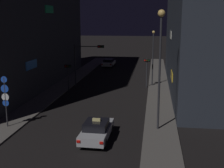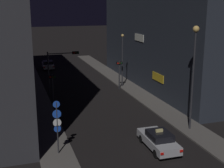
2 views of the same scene
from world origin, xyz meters
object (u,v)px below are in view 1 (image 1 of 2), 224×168
object	(u,v)px
street_lamp_near_block	(160,49)
traffic_light_right_kerb	(147,67)
far_car	(109,63)
traffic_light_left_kerb	(68,72)
sign_pole_left	(5,97)
street_lamp_far_block	(153,54)
taxi	(97,130)
traffic_light_overhead	(86,56)

from	to	relation	value
street_lamp_near_block	traffic_light_right_kerb	bearing A→B (deg)	94.96
far_car	traffic_light_left_kerb	bearing A→B (deg)	-95.25
traffic_light_right_kerb	sign_pole_left	xyz separation A→B (m)	(-10.46, -16.26, -0.15)
traffic_light_right_kerb	street_lamp_far_block	xyz separation A→B (m)	(0.70, 0.84, 1.52)
far_car	traffic_light_left_kerb	xyz separation A→B (m)	(-1.83, -19.88, 1.67)
sign_pole_left	street_lamp_near_block	world-z (taller)	street_lamp_near_block
taxi	traffic_light_right_kerb	xyz separation A→B (m)	(3.01, 17.65, 1.91)
taxi	traffic_light_overhead	size ratio (longest dim) A/B	0.84
taxi	street_lamp_near_block	size ratio (longest dim) A/B	0.50
taxi	traffic_light_right_kerb	world-z (taller)	traffic_light_right_kerb
street_lamp_far_block	traffic_light_right_kerb	bearing A→B (deg)	-129.85
taxi	traffic_light_right_kerb	distance (m)	18.01
far_car	sign_pole_left	distance (m)	32.72
traffic_light_left_kerb	sign_pole_left	distance (m)	12.71
traffic_light_overhead	street_lamp_far_block	xyz separation A→B (m)	(8.39, 1.18, 0.31)
traffic_light_overhead	sign_pole_left	xyz separation A→B (m)	(-2.77, -15.91, -1.36)
traffic_light_left_kerb	street_lamp_near_block	distance (m)	15.97
traffic_light_overhead	traffic_light_left_kerb	distance (m)	3.85
traffic_light_right_kerb	sign_pole_left	world-z (taller)	sign_pole_left
far_car	street_lamp_near_block	xyz separation A→B (m)	(8.58, -31.36, 5.52)
taxi	sign_pole_left	distance (m)	7.78
sign_pole_left	street_lamp_far_block	distance (m)	20.48
traffic_light_left_kerb	traffic_light_right_kerb	distance (m)	9.79
far_car	sign_pole_left	bearing A→B (deg)	-95.60
far_car	traffic_light_right_kerb	size ratio (longest dim) A/B	1.23
street_lamp_near_block	traffic_light_overhead	bearing A→B (deg)	121.36
traffic_light_left_kerb	sign_pole_left	world-z (taller)	sign_pole_left
street_lamp_near_block	sign_pole_left	bearing A→B (deg)	-174.39
sign_pole_left	far_car	bearing A→B (deg)	84.40
far_car	street_lamp_near_block	world-z (taller)	street_lamp_near_block
far_car	street_lamp_near_block	distance (m)	32.98
sign_pole_left	street_lamp_near_block	distance (m)	12.41
far_car	traffic_light_right_kerb	bearing A→B (deg)	-65.90
taxi	street_lamp_near_block	distance (m)	7.45
far_car	traffic_light_left_kerb	size ratio (longest dim) A/B	1.37
traffic_light_overhead	street_lamp_near_block	distance (m)	17.45
traffic_light_overhead	street_lamp_far_block	size ratio (longest dim) A/B	0.77
traffic_light_left_kerb	traffic_light_right_kerb	xyz separation A→B (m)	(9.10, 3.62, 0.25)
taxi	sign_pole_left	size ratio (longest dim) A/B	1.11
traffic_light_right_kerb	traffic_light_overhead	bearing A→B (deg)	-177.46
sign_pole_left	street_lamp_far_block	xyz separation A→B (m)	(11.16, 17.10, 1.67)
taxi	far_car	size ratio (longest dim) A/B	0.99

